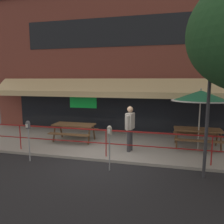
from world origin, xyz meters
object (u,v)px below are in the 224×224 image
(pedestrian_walking, at_px, (130,126))
(picnic_table_left, at_px, (74,128))
(patio_umbrella_centre, at_px, (201,96))
(parking_meter_near, at_px, (28,129))
(street_sign_pole, at_px, (209,96))
(picnic_table_centre, at_px, (197,133))
(parking_meter_far, at_px, (109,134))

(pedestrian_walking, bearing_deg, picnic_table_left, 163.41)
(patio_umbrella_centre, xyz_separation_m, parking_meter_near, (-5.79, -2.36, -1.03))
(street_sign_pole, bearing_deg, pedestrian_walking, 147.11)
(pedestrian_walking, relative_size, street_sign_pole, 0.37)
(parking_meter_near, height_order, street_sign_pole, street_sign_pole)
(patio_umbrella_centre, xyz_separation_m, pedestrian_walking, (-2.55, -0.77, -1.12))
(picnic_table_left, xyz_separation_m, street_sign_pole, (5.00, -2.33, 1.65))
(patio_umbrella_centre, xyz_separation_m, street_sign_pole, (-0.15, -2.32, 0.18))
(picnic_table_centre, relative_size, parking_meter_far, 1.27)
(picnic_table_left, xyz_separation_m, patio_umbrella_centre, (5.14, -0.01, 1.47))
(pedestrian_walking, bearing_deg, patio_umbrella_centre, 16.76)
(picnic_table_centre, relative_size, patio_umbrella_centre, 0.76)
(picnic_table_left, xyz_separation_m, parking_meter_far, (2.24, -2.48, 0.44))
(pedestrian_walking, bearing_deg, picnic_table_centre, 21.95)
(picnic_table_centre, xyz_separation_m, street_sign_pole, (-0.15, -2.58, 1.65))
(picnic_table_left, xyz_separation_m, picnic_table_centre, (5.14, 0.25, 0.00))
(picnic_table_left, distance_m, patio_umbrella_centre, 5.35)
(pedestrian_walking, distance_m, parking_meter_near, 3.61)
(patio_umbrella_centre, relative_size, parking_meter_far, 1.67)
(picnic_table_left, relative_size, street_sign_pole, 0.39)
(parking_meter_near, height_order, parking_meter_far, same)
(picnic_table_left, relative_size, picnic_table_centre, 1.00)
(patio_umbrella_centre, relative_size, parking_meter_near, 1.67)
(picnic_table_centre, xyz_separation_m, parking_meter_far, (-2.91, -2.73, 0.44))
(parking_meter_far, bearing_deg, pedestrian_walking, 78.10)
(picnic_table_left, distance_m, parking_meter_far, 3.37)
(picnic_table_left, height_order, pedestrian_walking, pedestrian_walking)
(parking_meter_far, bearing_deg, patio_umbrella_centre, 40.40)
(picnic_table_centre, xyz_separation_m, pedestrian_walking, (-2.55, -1.03, 0.35))
(patio_umbrella_centre, relative_size, street_sign_pole, 0.52)
(parking_meter_far, bearing_deg, parking_meter_near, 177.76)
(parking_meter_near, relative_size, parking_meter_far, 1.00)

